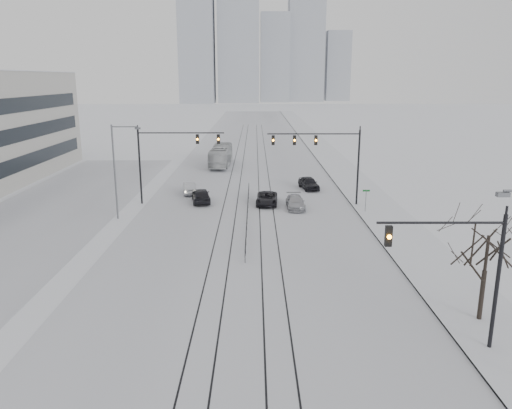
% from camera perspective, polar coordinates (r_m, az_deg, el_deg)
% --- Properties ---
extents(road, '(22.00, 260.00, 0.02)m').
position_cam_1_polar(road, '(77.42, -0.66, 4.47)').
color(road, silver).
rests_on(road, ground).
extents(sidewalk_east, '(5.00, 260.00, 0.16)m').
position_cam_1_polar(sidewalk_east, '(78.45, 9.27, 4.47)').
color(sidewalk_east, silver).
rests_on(sidewalk_east, ground).
extents(curb, '(0.10, 260.00, 0.12)m').
position_cam_1_polar(curb, '(78.09, 7.49, 4.47)').
color(curb, gray).
rests_on(curb, ground).
extents(parking_strip, '(14.00, 60.00, 0.03)m').
position_cam_1_polar(parking_strip, '(56.86, -21.50, -0.12)').
color(parking_strip, silver).
rests_on(parking_strip, ground).
extents(tram_rails, '(5.30, 180.00, 0.01)m').
position_cam_1_polar(tram_rails, '(57.81, -0.84, 1.12)').
color(tram_rails, black).
rests_on(tram_rails, ground).
extents(skyline, '(96.00, 48.00, 72.00)m').
position_cam_1_polar(skyline, '(290.48, 0.75, 17.69)').
color(skyline, '#979CA5').
rests_on(skyline, ground).
extents(traffic_mast_near, '(6.10, 0.37, 7.00)m').
position_cam_1_polar(traffic_mast_near, '(25.92, 22.88, -6.26)').
color(traffic_mast_near, black).
rests_on(traffic_mast_near, ground).
extents(traffic_mast_ne, '(9.60, 0.37, 8.00)m').
position_cam_1_polar(traffic_mast_ne, '(52.34, 8.08, 5.99)').
color(traffic_mast_ne, black).
rests_on(traffic_mast_ne, ground).
extents(traffic_mast_nw, '(9.10, 0.37, 8.00)m').
position_cam_1_polar(traffic_mast_nw, '(53.63, -10.11, 5.91)').
color(traffic_mast_nw, black).
rests_on(traffic_mast_nw, ground).
extents(street_light_west, '(2.73, 0.25, 9.00)m').
position_cam_1_polar(street_light_west, '(48.71, -15.56, 4.35)').
color(street_light_west, '#595B60').
rests_on(street_light_west, ground).
extents(bare_tree, '(4.40, 4.40, 6.10)m').
position_cam_1_polar(bare_tree, '(29.50, 24.97, -4.19)').
color(bare_tree, black).
rests_on(bare_tree, ground).
extents(median_fence, '(0.06, 24.00, 1.00)m').
position_cam_1_polar(median_fence, '(47.99, -0.99, -1.00)').
color(median_fence, black).
rests_on(median_fence, ground).
extents(street_sign, '(0.70, 0.06, 2.40)m').
position_cam_1_polar(street_sign, '(50.87, 12.45, 0.79)').
color(street_sign, '#595B60').
rests_on(street_sign, ground).
extents(sedan_sb_inner, '(2.61, 4.89, 1.58)m').
position_cam_1_polar(sedan_sb_inner, '(54.41, -6.30, 1.03)').
color(sedan_sb_inner, black).
rests_on(sedan_sb_inner, ground).
extents(sedan_sb_outer, '(2.11, 4.28, 1.35)m').
position_cam_1_polar(sedan_sb_outer, '(58.81, -7.62, 1.87)').
color(sedan_sb_outer, '#ACAEB4').
rests_on(sedan_sb_outer, ground).
extents(sedan_nb_front, '(2.46, 4.86, 1.32)m').
position_cam_1_polar(sedan_nb_front, '(53.28, 1.25, 0.69)').
color(sedan_nb_front, black).
rests_on(sedan_nb_front, ground).
extents(sedan_nb_right, '(1.89, 4.49, 1.29)m').
position_cam_1_polar(sedan_nb_right, '(51.82, 4.53, 0.24)').
color(sedan_nb_right, '#A1A3A9').
rests_on(sedan_nb_right, ground).
extents(sedan_nb_far, '(2.60, 4.63, 1.49)m').
position_cam_1_polar(sedan_nb_far, '(60.99, 6.05, 2.43)').
color(sedan_nb_far, black).
rests_on(sedan_nb_far, ground).
extents(box_truck, '(3.05, 11.33, 3.13)m').
position_cam_1_polar(box_truck, '(77.16, -4.03, 5.57)').
color(box_truck, '#B5B8B9').
rests_on(box_truck, ground).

